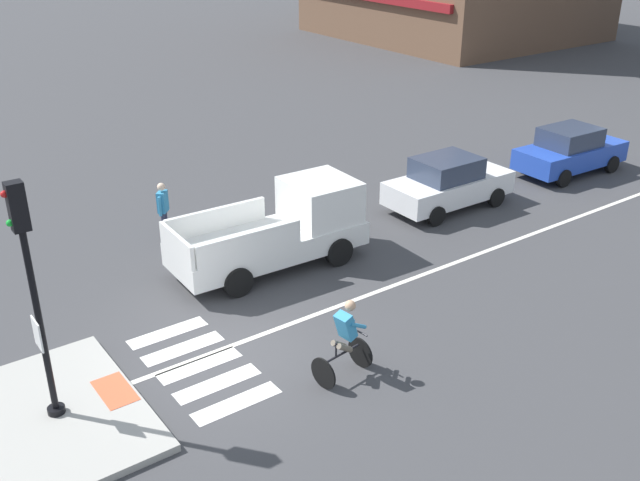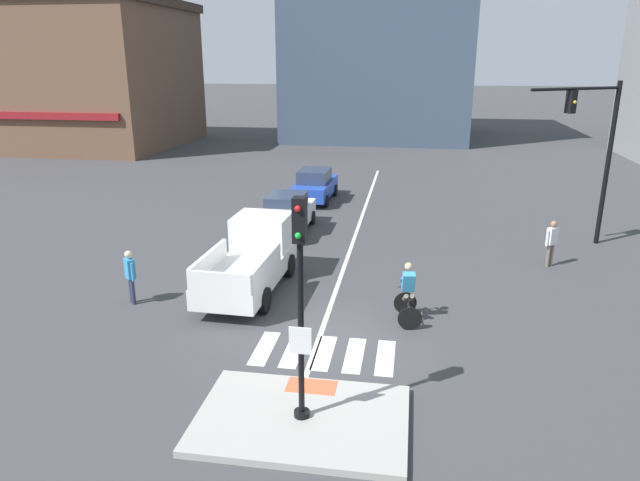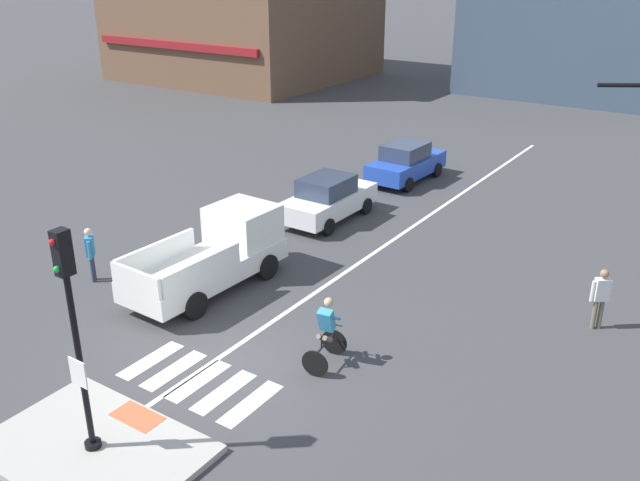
# 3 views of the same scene
# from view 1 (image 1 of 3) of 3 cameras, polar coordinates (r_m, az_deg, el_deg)

# --- Properties ---
(ground_plane) EXTENTS (300.00, 300.00, 0.00)m
(ground_plane) POSITION_cam_1_polar(r_m,az_deg,el_deg) (15.72, -7.13, -8.82)
(ground_plane) COLOR #3D3D3F
(traffic_island) EXTENTS (4.27, 2.93, 0.15)m
(traffic_island) POSITION_cam_1_polar(r_m,az_deg,el_deg) (14.68, -19.86, -12.77)
(traffic_island) COLOR #A3A099
(traffic_island) RESTS_ON ground
(tactile_pad_front) EXTENTS (1.10, 0.60, 0.01)m
(tactile_pad_front) POSITION_cam_1_polar(r_m,az_deg,el_deg) (14.86, -15.76, -11.23)
(tactile_pad_front) COLOR #DB5B38
(tactile_pad_front) RESTS_ON traffic_island
(signal_pole) EXTENTS (0.44, 0.38, 4.53)m
(signal_pole) POSITION_cam_1_polar(r_m,az_deg,el_deg) (13.22, -21.66, -3.06)
(signal_pole) COLOR black
(signal_pole) RESTS_ON traffic_island
(crosswalk_stripe_a) EXTENTS (0.44, 1.80, 0.01)m
(crosswalk_stripe_a) POSITION_cam_1_polar(r_m,az_deg,el_deg) (16.65, -11.84, -7.07)
(crosswalk_stripe_a) COLOR silver
(crosswalk_stripe_a) RESTS_ON ground
(crosswalk_stripe_b) EXTENTS (0.44, 1.80, 0.01)m
(crosswalk_stripe_b) POSITION_cam_1_polar(r_m,az_deg,el_deg) (16.05, -10.67, -8.29)
(crosswalk_stripe_b) COLOR silver
(crosswalk_stripe_b) RESTS_ON ground
(crosswalk_stripe_c) EXTENTS (0.44, 1.80, 0.01)m
(crosswalk_stripe_c) POSITION_cam_1_polar(r_m,az_deg,el_deg) (15.46, -9.41, -9.61)
(crosswalk_stripe_c) COLOR silver
(crosswalk_stripe_c) RESTS_ON ground
(crosswalk_stripe_d) EXTENTS (0.44, 1.80, 0.01)m
(crosswalk_stripe_d) POSITION_cam_1_polar(r_m,az_deg,el_deg) (14.90, -8.03, -11.02)
(crosswalk_stripe_d) COLOR silver
(crosswalk_stripe_d) RESTS_ON ground
(crosswalk_stripe_e) EXTENTS (0.44, 1.80, 0.01)m
(crosswalk_stripe_e) POSITION_cam_1_polar(r_m,az_deg,el_deg) (14.35, -6.54, -12.53)
(crosswalk_stripe_e) COLOR silver
(crosswalk_stripe_e) RESTS_ON ground
(lane_centre_line) EXTENTS (0.14, 28.00, 0.01)m
(lane_centre_line) POSITION_cam_1_polar(r_m,az_deg,el_deg) (21.73, 16.14, 0.44)
(lane_centre_line) COLOR silver
(lane_centre_line) RESTS_ON ground
(car_white_westbound_far) EXTENTS (1.88, 4.12, 1.64)m
(car_white_westbound_far) POSITION_cam_1_polar(r_m,az_deg,el_deg) (22.82, 9.99, 4.47)
(car_white_westbound_far) COLOR white
(car_white_westbound_far) RESTS_ON ground
(car_blue_westbound_distant) EXTENTS (1.97, 4.16, 1.64)m
(car_blue_westbound_distant) POSITION_cam_1_polar(r_m,az_deg,el_deg) (26.90, 18.98, 6.67)
(car_blue_westbound_distant) COLOR #2347B7
(car_blue_westbound_distant) RESTS_ON ground
(pickup_truck_white_westbound_near) EXTENTS (2.19, 5.16, 2.08)m
(pickup_truck_white_westbound_near) POSITION_cam_1_polar(r_m,az_deg,el_deg) (18.93, -2.82, 0.95)
(pickup_truck_white_westbound_near) COLOR white
(pickup_truck_white_westbound_near) RESTS_ON ground
(cyclist) EXTENTS (0.80, 1.17, 1.68)m
(cyclist) POSITION_cam_1_polar(r_m,az_deg,el_deg) (14.51, 1.96, -7.68)
(cyclist) COLOR black
(cyclist) RESTS_ON ground
(pedestrian_at_curb_left) EXTENTS (0.42, 0.41, 1.67)m
(pedestrian_at_curb_left) POSITION_cam_1_polar(r_m,az_deg,el_deg) (20.74, -12.19, 2.63)
(pedestrian_at_curb_left) COLOR #2D334C
(pedestrian_at_curb_left) RESTS_ON ground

